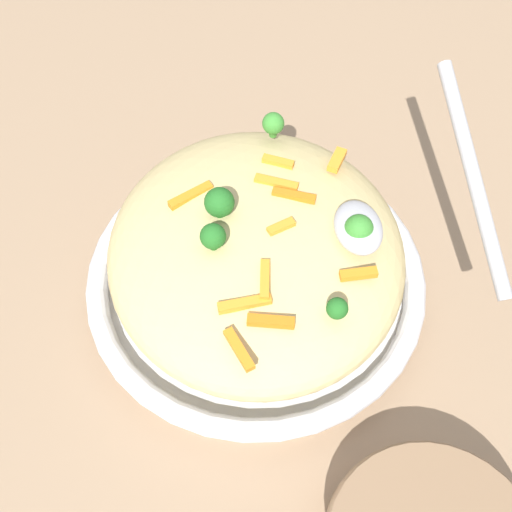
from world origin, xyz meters
name	(u,v)px	position (x,y,z in m)	size (l,w,h in m)	color
ground_plane	(256,296)	(0.00, 0.00, 0.00)	(2.40, 2.40, 0.00)	#9E7F60
serving_bowl	(256,283)	(0.00, 0.00, 0.02)	(0.32, 0.32, 0.05)	silver
pasta_mound	(256,251)	(0.00, 0.00, 0.08)	(0.28, 0.26, 0.08)	#D1BA7A
carrot_piece_0	(358,274)	(-0.06, -0.08, 0.11)	(0.03, 0.01, 0.01)	orange
carrot_piece_1	(294,195)	(0.03, -0.04, 0.12)	(0.04, 0.01, 0.01)	orange
carrot_piece_2	(337,160)	(0.07, -0.08, 0.11)	(0.03, 0.01, 0.01)	orange
carrot_piece_3	(281,227)	(-0.01, -0.02, 0.12)	(0.02, 0.01, 0.01)	orange
carrot_piece_4	(276,183)	(0.04, -0.02, 0.11)	(0.04, 0.01, 0.01)	orange
carrot_piece_5	(272,321)	(-0.09, 0.00, 0.11)	(0.04, 0.01, 0.01)	orange
carrot_piece_6	(269,279)	(-0.05, 0.00, 0.12)	(0.04, 0.01, 0.01)	orange
carrot_piece_7	(239,349)	(-0.11, 0.03, 0.11)	(0.04, 0.01, 0.01)	orange
carrot_piece_8	(245,304)	(-0.07, 0.02, 0.11)	(0.04, 0.01, 0.01)	orange
carrot_piece_9	(191,196)	(0.04, 0.05, 0.11)	(0.04, 0.01, 0.01)	orange
carrot_piece_10	(278,162)	(0.07, -0.03, 0.11)	(0.03, 0.01, 0.01)	orange
broccoli_floret_0	(359,229)	(-0.02, -0.08, 0.12)	(0.02, 0.02, 0.03)	#377928
broccoli_floret_1	(273,124)	(0.11, -0.03, 0.12)	(0.02, 0.02, 0.03)	#377928
broccoli_floret_2	(219,203)	(0.02, 0.03, 0.13)	(0.03, 0.03, 0.03)	#205B1C
broccoli_floret_3	(337,309)	(-0.09, -0.05, 0.12)	(0.02, 0.02, 0.02)	#205B1C
broccoli_floret_4	(213,237)	(-0.02, 0.04, 0.13)	(0.02, 0.02, 0.03)	#205B1C
serving_spoon	(405,207)	(-0.01, -0.12, 0.14)	(0.19, 0.12, 0.09)	#B7B7BC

